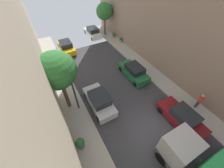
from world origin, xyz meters
TOP-DOWN VIEW (x-y plane):
  - ground at (0.00, 0.00)m, footprint 32.00×32.00m
  - sidewalk_left at (-5.00, 0.00)m, footprint 2.00×44.00m
  - sidewalk_right at (5.00, 0.00)m, footprint 2.00×44.00m
  - parked_car_left_2 at (-2.70, 4.55)m, footprint 1.78×4.20m
  - parked_car_left_3 at (-2.70, 16.05)m, footprint 1.78×4.20m
  - parked_car_right_2 at (2.70, -0.52)m, footprint 1.78×4.20m
  - parked_car_right_3 at (2.70, 6.52)m, footprint 1.78×4.20m
  - parked_car_right_4 at (2.70, 18.65)m, footprint 1.78×4.20m
  - pedestrian at (5.27, -0.16)m, footprint 0.40×0.36m
  - street_tree_1 at (4.74, 18.00)m, footprint 2.60×2.60m
  - street_tree_2 at (-5.29, 5.86)m, footprint 3.00×3.00m
  - potted_plant_1 at (5.54, 16.30)m, footprint 0.49×0.49m
  - potted_plant_2 at (-5.62, 1.65)m, footprint 0.67×0.67m
  - potted_plant_3 at (5.73, 14.27)m, footprint 0.52×0.52m
  - potted_plant_4 at (-5.67, 12.37)m, footprint 0.55×0.55m
  - lamp_post at (-4.60, 5.17)m, footprint 0.44×0.44m

SIDE VIEW (x-z plane):
  - ground at x=0.00m, z-range 0.00..0.00m
  - sidewalk_left at x=-5.00m, z-range 0.00..0.15m
  - sidewalk_right at x=5.00m, z-range 0.00..0.15m
  - potted_plant_4 at x=-5.67m, z-range 0.18..0.96m
  - potted_plant_1 at x=5.54m, z-range 0.17..1.04m
  - potted_plant_3 at x=5.73m, z-range 0.21..1.03m
  - potted_plant_2 at x=-5.62m, z-range 0.20..1.18m
  - parked_car_left_2 at x=-2.70m, z-range -0.06..1.50m
  - parked_car_left_3 at x=-2.70m, z-range -0.06..1.50m
  - parked_car_right_2 at x=2.70m, z-range -0.06..1.50m
  - parked_car_right_3 at x=2.70m, z-range -0.06..1.50m
  - parked_car_right_4 at x=2.70m, z-range -0.06..1.50m
  - pedestrian at x=5.27m, z-range 0.21..1.93m
  - lamp_post at x=-4.60m, z-range 1.01..6.30m
  - street_tree_1 at x=4.74m, z-range 1.36..6.44m
  - street_tree_2 at x=-5.29m, z-range 1.54..7.39m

